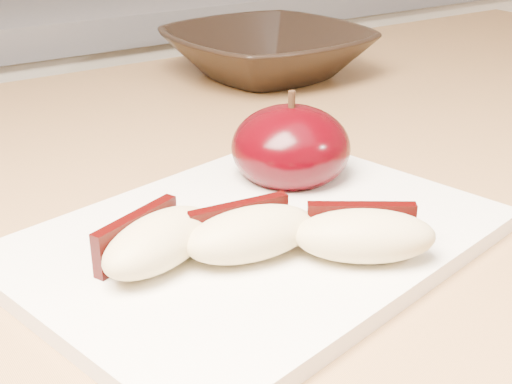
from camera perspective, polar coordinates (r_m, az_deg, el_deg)
cutting_board at (r=0.42m, az=-0.00°, el=-3.80°), size 0.31×0.25×0.01m
apple_half at (r=0.48m, az=2.79°, el=3.60°), size 0.08×0.08×0.07m
apple_wedge_a at (r=0.38m, az=-7.98°, el=-3.88°), size 0.08×0.06×0.03m
apple_wedge_b at (r=0.38m, az=-0.51°, el=-3.26°), size 0.08×0.05×0.03m
apple_wedge_c at (r=0.39m, az=8.64°, el=-3.38°), size 0.08×0.07×0.03m
bowl at (r=0.77m, az=0.88°, el=11.08°), size 0.21×0.21×0.05m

